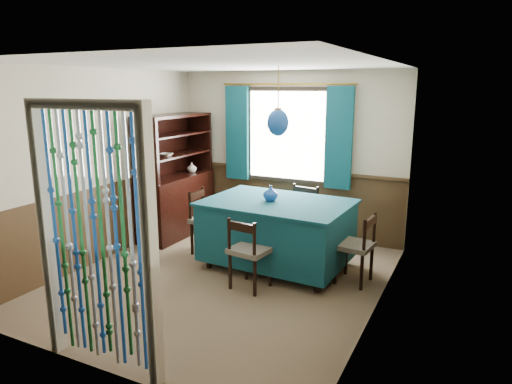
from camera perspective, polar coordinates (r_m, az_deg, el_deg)
The scene contains 22 objects.
floor at distance 5.61m, azimuth -4.14°, elevation -10.81°, with size 4.00×4.00×0.00m, color brown.
ceiling at distance 5.14m, azimuth -4.61°, elevation 15.62°, with size 4.00×4.00×0.00m, color silver.
wall_back at distance 7.00m, azimuth 4.01°, elevation 4.67°, with size 3.60×3.60×0.00m, color #BEB49B.
wall_front at distance 3.70m, azimuth -20.30°, elevation -3.70°, with size 3.60×3.60×0.00m, color #BEB49B.
wall_left at distance 6.33m, azimuth -18.56°, elevation 3.13°, with size 4.00×4.00×0.00m, color #BEB49B.
wall_right at distance 4.60m, azimuth 15.33°, elevation -0.18°, with size 4.00×4.00×0.00m, color #BEB49B.
wainscot_back at distance 7.14m, azimuth 3.87°, elevation -1.32°, with size 3.60×3.60×0.00m, color #3E2A17.
wainscot_front at distance 3.98m, azimuth -19.27°, elevation -14.04°, with size 3.60×3.60×0.00m, color #3E2A17.
wainscot_left at distance 6.48m, azimuth -17.99°, elevation -3.42°, with size 4.00×4.00×0.00m, color #3E2A17.
wainscot_right at distance 4.83m, azimuth 14.62°, elevation -8.86°, with size 4.00×4.00×0.00m, color #3E2A17.
window at distance 6.92m, azimuth 3.89°, elevation 7.07°, with size 1.32×0.12×1.42m, color black.
doorway at distance 3.80m, azimuth -19.41°, elevation -6.37°, with size 1.16×0.12×2.18m, color silver, non-canonical shape.
dining_table at distance 5.81m, azimuth 2.62°, elevation -4.74°, with size 1.85×1.32×0.87m.
chair_near at distance 5.20m, azimuth -0.90°, elevation -7.38°, with size 0.47×0.45×0.85m.
chair_far at distance 6.43m, azimuth 5.49°, elevation -3.11°, with size 0.51×0.49×0.91m.
chair_left at distance 6.37m, azimuth -6.20°, elevation -3.41°, with size 0.45×0.47×0.88m.
chair_right at distance 5.48m, azimuth 12.50°, elevation -6.64°, with size 0.44×0.46×0.84m.
sideboard at distance 7.17m, azimuth -9.97°, elevation -0.29°, with size 0.50×1.43×1.86m.
pendant_lamp at distance 5.55m, azimuth 2.77°, elevation 8.68°, with size 0.26×0.26×0.82m.
vase_table at distance 5.72m, azimuth 1.83°, elevation -0.22°, with size 0.17×0.17×0.18m, color navy.
bowl_shelf at distance 6.80m, azimuth -11.13°, elevation 4.60°, with size 0.20×0.20×0.05m, color beige.
vase_sideboard at distance 7.35m, azimuth -8.03°, elevation 3.14°, with size 0.17×0.17×0.17m, color beige.
Camera 1 is at (2.62, -4.41, 2.26)m, focal length 32.00 mm.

